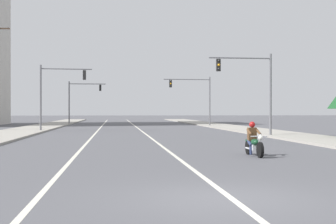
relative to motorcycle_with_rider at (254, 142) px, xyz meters
name	(u,v)px	position (x,y,z in m)	size (l,w,h in m)	color
ground_plane	(222,198)	(-3.53, -9.44, -0.59)	(400.00, 400.00, 0.00)	#515156
lane_stripe_center	(137,128)	(-3.32, 35.56, -0.58)	(0.16, 100.00, 0.01)	beige
lane_stripe_left	(100,128)	(-7.53, 35.56, -0.58)	(0.16, 100.00, 0.01)	beige
sidewalk_kerb_right	(237,128)	(7.29, 30.56, -0.52)	(4.40, 110.00, 0.14)	#9E998E
sidewalk_kerb_left	(32,129)	(-14.35, 30.56, -0.52)	(4.40, 110.00, 0.14)	#9E998E
motorcycle_with_rider	(254,142)	(0.00, 0.00, 0.00)	(0.70, 2.19, 1.46)	black
traffic_signal_near_right	(253,82)	(4.36, 14.82, 3.51)	(4.78, 0.40, 6.20)	slate
traffic_signal_near_left	(56,88)	(-11.36, 25.50, 3.51)	(4.79, 0.53, 6.20)	slate
traffic_signal_mid_right	(196,93)	(4.18, 38.80, 3.57)	(5.92, 0.51, 6.20)	slate
traffic_signal_mid_left	(80,96)	(-10.91, 50.03, 3.54)	(5.33, 0.37, 6.20)	slate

